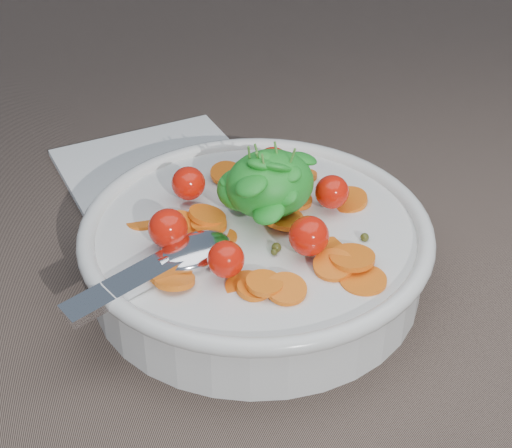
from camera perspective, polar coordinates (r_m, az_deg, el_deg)
name	(u,v)px	position (r m, az deg, el deg)	size (l,w,h in m)	color
ground	(223,285)	(0.64, -2.42, -4.46)	(6.00, 6.00, 0.00)	#6F5C4F
bowl	(256,247)	(0.63, -0.01, -1.70)	(0.30, 0.28, 0.12)	silver
napkin	(156,168)	(0.79, -7.31, 4.07)	(0.18, 0.15, 0.01)	white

